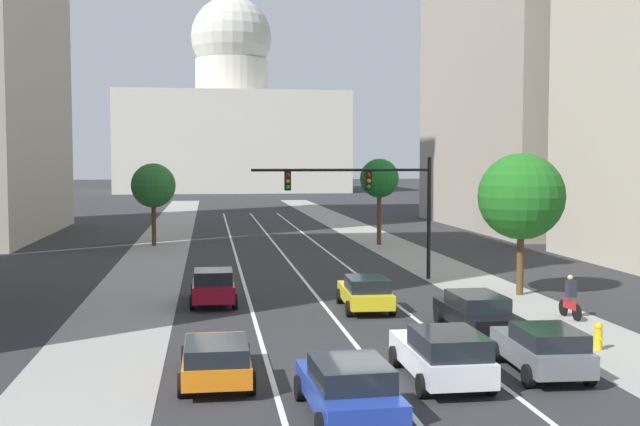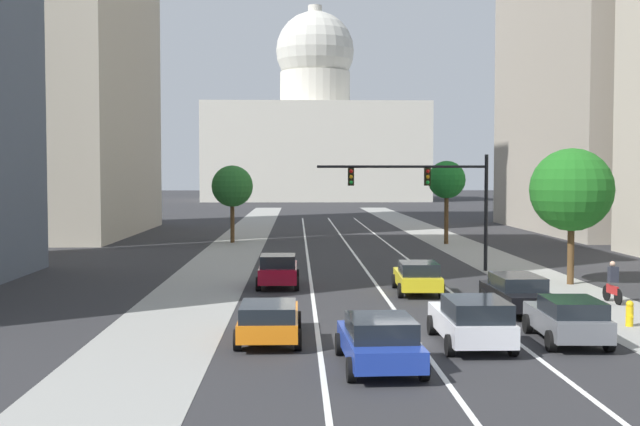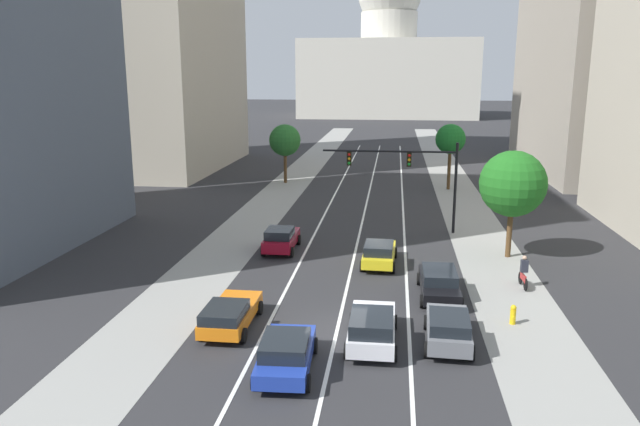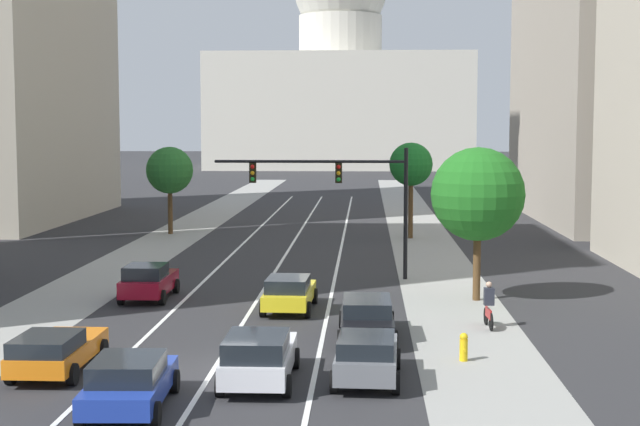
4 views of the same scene
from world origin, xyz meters
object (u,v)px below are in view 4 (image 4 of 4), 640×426
car_yellow (289,292)px  fire_hydrant (464,347)px  car_gray (367,356)px  traffic_signal_mast (342,186)px  car_black (367,317)px  car_blue (129,382)px  street_tree_far_right (478,194)px  car_orange (56,350)px  street_tree_mid_left (170,171)px  street_tree_near_right (411,165)px  capitol_building (340,91)px  cyclist (489,305)px  car_crimson (148,281)px  car_white (259,356)px

car_yellow → fire_hydrant: size_ratio=4.85×
car_gray → traffic_signal_mast: 18.82m
car_black → car_blue: 10.65m
car_blue → street_tree_far_right: 19.72m
street_tree_far_right → car_orange: bearing=-138.1°
car_black → street_tree_mid_left: (-13.42, 31.06, 3.59)m
car_black → street_tree_far_right: (4.65, 7.37, 3.77)m
traffic_signal_mast → fire_hydrant: 16.89m
car_black → car_yellow: car_yellow is taller
car_yellow → fire_hydrant: car_yellow is taller
street_tree_far_right → street_tree_near_right: 22.14m
car_blue → street_tree_mid_left: (-7.21, 39.72, 3.59)m
capitol_building → car_orange: bearing=-91.9°
traffic_signal_mast → street_tree_near_right: bearing=76.3°
car_blue → traffic_signal_mast: traffic_signal_mast is taller
cyclist → car_blue: bearing=131.2°
capitol_building → car_crimson: size_ratio=10.72×
capitol_building → car_gray: bearing=-88.1°
car_gray → street_tree_mid_left: 39.27m
cyclist → street_tree_far_right: street_tree_far_right is taller
traffic_signal_mast → street_tree_far_right: (5.85, -5.37, -0.01)m
car_black → fire_hydrant: (3.05, -3.11, -0.29)m
car_blue → traffic_signal_mast: bearing=-15.8°
traffic_signal_mast → street_tree_far_right: bearing=-42.5°
car_blue → street_tree_far_right: (10.86, 16.02, 3.77)m
traffic_signal_mast → street_tree_near_right: 17.19m
cyclist → street_tree_near_right: (-1.59, 27.58, 3.98)m
car_white → street_tree_mid_left: street_tree_mid_left is taller
car_black → street_tree_near_right: size_ratio=0.76×
fire_hydrant → car_blue: bearing=-149.1°
car_gray → fire_hydrant: 4.00m
car_black → car_blue: size_ratio=1.06×
street_tree_far_right → car_blue: bearing=-124.1°
car_blue → street_tree_near_right: street_tree_near_right is taller
capitol_building → car_white: bearing=-89.4°
fire_hydrant → car_crimson: bearing=141.0°
street_tree_far_right → car_white: bearing=-120.0°
traffic_signal_mast → street_tree_far_right: 7.94m
car_black → car_blue: car_blue is taller
capitol_building → car_black: capitol_building is taller
car_crimson → fire_hydrant: car_crimson is taller
car_white → car_black: size_ratio=0.95×
car_black → street_tree_far_right: size_ratio=0.74×
car_black → car_gray: bearing=179.3°
car_white → car_blue: 4.05m
capitol_building → street_tree_mid_left: bearing=-94.9°
capitol_building → car_crimson: capitol_building is taller
car_black → street_tree_mid_left: bearing=22.7°
fire_hydrant → street_tree_far_right: street_tree_far_right is taller
car_gray → car_orange: 9.32m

